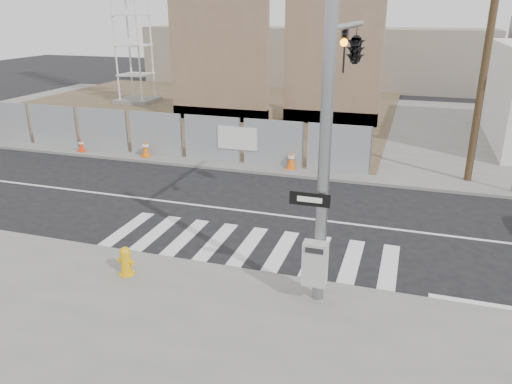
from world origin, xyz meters
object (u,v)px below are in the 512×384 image
(fire_hydrant, at_px, (126,261))
(traffic_cone_c, at_px, (145,148))
(traffic_cone_d, at_px, (291,160))
(signal_pole, at_px, (346,81))
(traffic_cone_b, at_px, (81,145))

(fire_hydrant, bearing_deg, traffic_cone_c, 138.47)
(fire_hydrant, relative_size, traffic_cone_c, 0.96)
(fire_hydrant, xyz_separation_m, traffic_cone_d, (1.81, 10.04, 0.00))
(signal_pole, distance_m, traffic_cone_d, 8.66)
(signal_pole, bearing_deg, traffic_cone_d, 113.83)
(signal_pole, bearing_deg, traffic_cone_b, 153.84)
(traffic_cone_c, height_order, traffic_cone_d, traffic_cone_c)
(signal_pole, distance_m, traffic_cone_c, 12.62)
(traffic_cone_c, xyz_separation_m, traffic_cone_d, (6.80, 0.24, -0.01))
(signal_pole, height_order, traffic_cone_d, signal_pole)
(signal_pole, relative_size, traffic_cone_c, 8.79)
(signal_pole, relative_size, traffic_cone_b, 11.00)
(signal_pole, distance_m, fire_hydrant, 7.20)
(traffic_cone_b, bearing_deg, signal_pole, -26.16)
(signal_pole, xyz_separation_m, traffic_cone_b, (-13.19, 6.48, -4.35))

